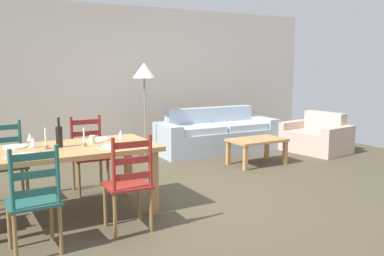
% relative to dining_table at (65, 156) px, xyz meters
% --- Properties ---
extents(ground_plane, '(9.60, 9.60, 0.02)m').
position_rel_dining_table_xyz_m(ground_plane, '(1.40, -0.02, -0.67)').
color(ground_plane, '#4B4231').
extents(wall_far, '(9.60, 0.16, 2.70)m').
position_rel_dining_table_xyz_m(wall_far, '(1.40, 3.28, 0.69)').
color(wall_far, beige).
rests_on(wall_far, ground_plane).
extents(dining_table, '(1.90, 0.96, 0.75)m').
position_rel_dining_table_xyz_m(dining_table, '(0.00, 0.00, 0.00)').
color(dining_table, '#B5844D').
rests_on(dining_table, ground_plane).
extents(dining_chair_near_left, '(0.43, 0.41, 0.96)m').
position_rel_dining_table_xyz_m(dining_chair_near_left, '(-0.45, -0.79, -0.19)').
color(dining_chair_near_left, '#215750').
rests_on(dining_chair_near_left, ground_plane).
extents(dining_chair_near_right, '(0.44, 0.42, 0.96)m').
position_rel_dining_table_xyz_m(dining_chair_near_right, '(0.43, -0.72, -0.19)').
color(dining_chair_near_right, maroon).
rests_on(dining_chair_near_right, ground_plane).
extents(dining_chair_far_left, '(0.43, 0.41, 0.96)m').
position_rel_dining_table_xyz_m(dining_chair_far_left, '(-0.49, 0.79, -0.19)').
color(dining_chair_far_left, '#235A4F').
rests_on(dining_chair_far_left, ground_plane).
extents(dining_chair_far_right, '(0.44, 0.42, 0.96)m').
position_rel_dining_table_xyz_m(dining_chair_far_right, '(0.48, 0.77, -0.19)').
color(dining_chair_far_right, maroon).
rests_on(dining_chair_far_right, ground_plane).
extents(dinner_plate_near_left, '(0.24, 0.24, 0.02)m').
position_rel_dining_table_xyz_m(dinner_plate_near_left, '(-0.45, -0.25, 0.10)').
color(dinner_plate_near_left, white).
rests_on(dinner_plate_near_left, dining_table).
extents(fork_near_left, '(0.02, 0.17, 0.01)m').
position_rel_dining_table_xyz_m(fork_near_left, '(-0.60, -0.25, 0.09)').
color(fork_near_left, silver).
rests_on(fork_near_left, dining_table).
extents(dinner_plate_near_right, '(0.24, 0.24, 0.02)m').
position_rel_dining_table_xyz_m(dinner_plate_near_right, '(0.45, -0.25, 0.10)').
color(dinner_plate_near_right, white).
rests_on(dinner_plate_near_right, dining_table).
extents(fork_near_right, '(0.02, 0.17, 0.01)m').
position_rel_dining_table_xyz_m(fork_near_right, '(0.30, -0.25, 0.09)').
color(fork_near_right, silver).
rests_on(fork_near_right, dining_table).
extents(dinner_plate_far_left, '(0.24, 0.24, 0.02)m').
position_rel_dining_table_xyz_m(dinner_plate_far_left, '(-0.45, 0.25, 0.10)').
color(dinner_plate_far_left, white).
rests_on(dinner_plate_far_left, dining_table).
extents(dinner_plate_far_right, '(0.24, 0.24, 0.02)m').
position_rel_dining_table_xyz_m(dinner_plate_far_right, '(0.45, 0.25, 0.10)').
color(dinner_plate_far_right, white).
rests_on(dinner_plate_far_right, dining_table).
extents(fork_far_right, '(0.03, 0.17, 0.01)m').
position_rel_dining_table_xyz_m(fork_far_right, '(0.30, 0.25, 0.09)').
color(fork_far_right, silver).
rests_on(fork_far_right, dining_table).
extents(wine_bottle, '(0.07, 0.07, 0.32)m').
position_rel_dining_table_xyz_m(wine_bottle, '(-0.04, 0.04, 0.20)').
color(wine_bottle, black).
rests_on(wine_bottle, dining_table).
extents(wine_glass_near_left, '(0.06, 0.06, 0.16)m').
position_rel_dining_table_xyz_m(wine_glass_near_left, '(-0.33, -0.13, 0.20)').
color(wine_glass_near_left, white).
rests_on(wine_glass_near_left, dining_table).
extents(wine_glass_near_right, '(0.06, 0.06, 0.16)m').
position_rel_dining_table_xyz_m(wine_glass_near_right, '(0.57, -0.14, 0.20)').
color(wine_glass_near_right, white).
rests_on(wine_glass_near_right, dining_table).
extents(wine_glass_far_left, '(0.06, 0.06, 0.16)m').
position_rel_dining_table_xyz_m(wine_glass_far_left, '(-0.31, 0.16, 0.20)').
color(wine_glass_far_left, white).
rests_on(wine_glass_far_left, dining_table).
extents(coffee_cup_primary, '(0.07, 0.07, 0.09)m').
position_rel_dining_table_xyz_m(coffee_cup_primary, '(0.32, 0.08, 0.13)').
color(coffee_cup_primary, beige).
rests_on(coffee_cup_primary, dining_table).
extents(candle_tall, '(0.05, 0.05, 0.22)m').
position_rel_dining_table_xyz_m(candle_tall, '(-0.18, 0.02, 0.15)').
color(candle_tall, '#998C66').
rests_on(candle_tall, dining_table).
extents(candle_short, '(0.05, 0.05, 0.20)m').
position_rel_dining_table_xyz_m(candle_short, '(0.20, -0.04, 0.14)').
color(candle_short, '#998C66').
rests_on(candle_short, dining_table).
extents(couch, '(2.31, 0.88, 0.80)m').
position_rel_dining_table_xyz_m(couch, '(3.25, 2.06, -0.37)').
color(couch, '#A3B1BF').
rests_on(couch, ground_plane).
extents(coffee_table, '(0.90, 0.56, 0.42)m').
position_rel_dining_table_xyz_m(coffee_table, '(3.24, 0.85, -0.31)').
color(coffee_table, '#B5844D').
rests_on(coffee_table, ground_plane).
extents(armchair_upholstered, '(0.95, 1.26, 0.72)m').
position_rel_dining_table_xyz_m(armchair_upholstered, '(4.86, 1.11, -0.41)').
color(armchair_upholstered, '#C5A897').
rests_on(armchair_upholstered, ground_plane).
extents(standing_lamp, '(0.40, 0.40, 1.64)m').
position_rel_dining_table_xyz_m(standing_lamp, '(1.90, 2.25, 0.75)').
color(standing_lamp, '#332D28').
rests_on(standing_lamp, ground_plane).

